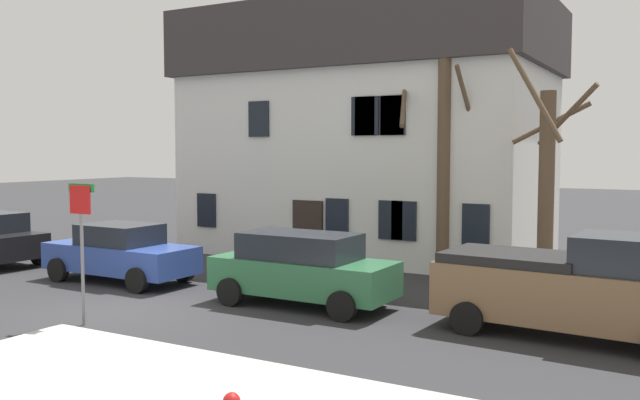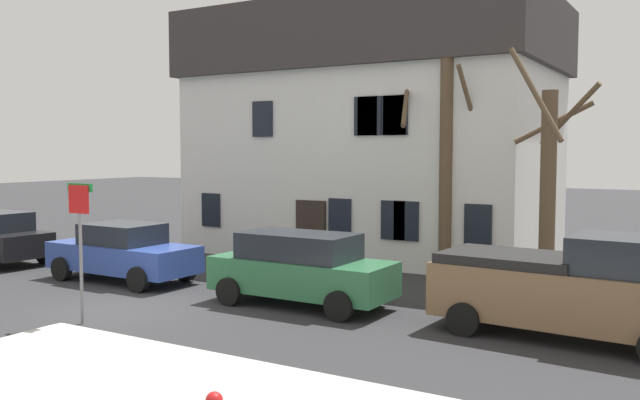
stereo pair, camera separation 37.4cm
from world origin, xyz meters
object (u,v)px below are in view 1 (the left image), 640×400
(building_main, at_px, (369,131))
(tree_bare_near, at_px, (443,147))
(car_green_wagon, at_px, (302,268))
(street_sign_pole, at_px, (81,227))
(tree_bare_mid, at_px, (547,181))
(car_blue_sedan, at_px, (120,253))
(pickup_truck_brown, at_px, (573,287))

(building_main, distance_m, tree_bare_near, 5.54)
(car_green_wagon, bearing_deg, street_sign_pole, -128.79)
(tree_bare_near, relative_size, tree_bare_mid, 1.15)
(car_blue_sedan, bearing_deg, pickup_truck_brown, 0.91)
(car_green_wagon, height_order, street_sign_pole, street_sign_pole)
(tree_bare_mid, bearing_deg, car_blue_sedan, -158.19)
(building_main, relative_size, car_blue_sedan, 2.79)
(street_sign_pole, bearing_deg, car_green_wagon, 51.21)
(building_main, relative_size, tree_bare_near, 1.76)
(street_sign_pole, bearing_deg, building_main, 87.07)
(tree_bare_mid, height_order, pickup_truck_brown, tree_bare_mid)
(car_blue_sedan, xyz_separation_m, pickup_truck_brown, (12.16, 0.19, 0.19))
(building_main, xyz_separation_m, car_green_wagon, (2.46, -8.96, -3.56))
(tree_bare_mid, xyz_separation_m, pickup_truck_brown, (1.35, -4.14, -1.92))
(tree_bare_near, distance_m, street_sign_pole, 10.49)
(building_main, height_order, tree_bare_near, building_main)
(tree_bare_near, height_order, pickup_truck_brown, tree_bare_near)
(tree_bare_near, bearing_deg, tree_bare_mid, -16.69)
(building_main, xyz_separation_m, street_sign_pole, (-0.66, -12.84, -2.36))
(pickup_truck_brown, bearing_deg, building_main, 134.53)
(building_main, xyz_separation_m, tree_bare_mid, (7.24, -4.60, -1.53))
(building_main, relative_size, pickup_truck_brown, 2.40)
(tree_bare_near, bearing_deg, car_green_wagon, -107.29)
(tree_bare_mid, distance_m, pickup_truck_brown, 4.76)
(tree_bare_near, xyz_separation_m, street_sign_pole, (-4.77, -9.18, -1.71))
(car_green_wagon, relative_size, pickup_truck_brown, 0.84)
(pickup_truck_brown, bearing_deg, tree_bare_near, 131.44)
(car_green_wagon, relative_size, street_sign_pole, 1.48)
(car_blue_sedan, distance_m, pickup_truck_brown, 12.17)
(car_blue_sedan, height_order, car_green_wagon, car_green_wagon)
(car_blue_sedan, distance_m, street_sign_pole, 5.05)
(building_main, bearing_deg, tree_bare_mid, -32.40)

